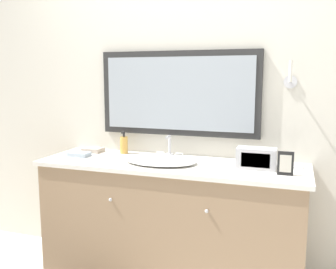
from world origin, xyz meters
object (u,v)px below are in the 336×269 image
object	(u,v)px
sink_basin	(161,160)
picture_frame	(286,163)
soap_bottle	(124,145)
appliance_box	(256,158)

from	to	relation	value
sink_basin	picture_frame	size ratio (longest dim) A/B	3.45
sink_basin	picture_frame	xyz separation A→B (m)	(0.84, -0.07, 0.06)
soap_bottle	sink_basin	bearing A→B (deg)	-28.29
sink_basin	picture_frame	bearing A→B (deg)	-4.90
sink_basin	picture_frame	world-z (taller)	sink_basin
sink_basin	soap_bottle	bearing A→B (deg)	151.71
soap_bottle	appliance_box	world-z (taller)	soap_bottle
soap_bottle	appliance_box	xyz separation A→B (m)	(1.04, -0.16, -0.00)
appliance_box	picture_frame	world-z (taller)	picture_frame
appliance_box	picture_frame	distance (m)	0.22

